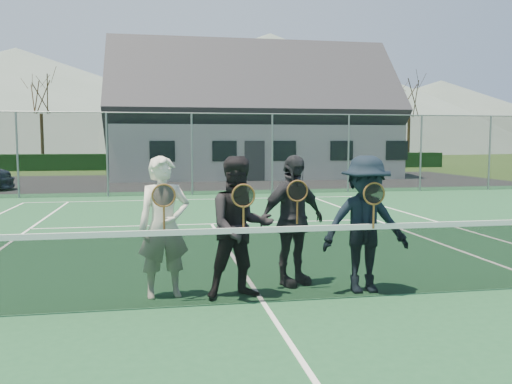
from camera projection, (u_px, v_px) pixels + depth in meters
ground at (184, 182)px, 26.25m from camera, size 220.00×220.00×0.00m
court_surface at (263, 304)px, 6.67m from camera, size 30.00×30.00×0.02m
tarmac_carpark at (98, 183)px, 25.54m from camera, size 40.00×12.00×0.01m
hedge_row at (175, 161)px, 37.95m from camera, size 40.00×1.20×1.10m
hill_west at (18, 100)px, 94.36m from camera, size 110.00×110.00×18.00m
hill_centre at (270, 93)px, 102.24m from camera, size 120.00×120.00×22.00m
hill_east at (440, 116)px, 108.89m from camera, size 90.00×90.00×14.00m
court_markings at (263, 302)px, 6.67m from camera, size 11.03×23.83×0.01m
tennis_net at (263, 261)px, 6.62m from camera, size 11.68×0.08×1.10m
perimeter_fence at (192, 154)px, 19.74m from camera, size 30.07×0.07×3.02m
clubhouse at (251, 105)px, 30.51m from camera, size 15.60×8.20×7.70m
tree_b at (40, 85)px, 36.82m from camera, size 3.20×3.20×7.77m
tree_c at (202, 88)px, 38.79m from camera, size 3.20×3.20×7.77m
tree_d at (335, 90)px, 40.58m from camera, size 3.20×3.20×7.77m
tree_e at (410, 91)px, 41.66m from camera, size 3.20×3.20×7.77m
player_a at (164, 227)px, 6.86m from camera, size 0.71×0.55×1.80m
player_b at (240, 227)px, 6.83m from camera, size 0.96×0.79×1.80m
player_c at (292, 220)px, 7.45m from camera, size 1.14×0.83×1.80m
player_d at (365, 224)px, 7.08m from camera, size 1.18×0.69×1.80m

